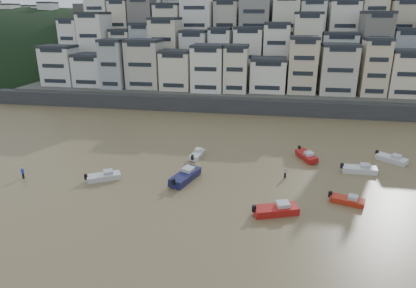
% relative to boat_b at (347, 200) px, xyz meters
% --- Properties ---
extents(sea_strip, '(340.00, 340.00, 0.00)m').
position_rel_boat_b_xyz_m(sea_strip, '(-132.92, 123.28, -0.61)').
color(sea_strip, '#475465').
rests_on(sea_strip, ground).
extents(harbor_wall, '(140.00, 3.00, 3.50)m').
position_rel_boat_b_xyz_m(harbor_wall, '(-12.92, 43.28, 1.13)').
color(harbor_wall, '#38383A').
rests_on(harbor_wall, ground).
extents(hillside, '(141.04, 66.00, 50.00)m').
position_rel_boat_b_xyz_m(hillside, '(-8.19, 83.12, 12.39)').
color(hillside, '#4C4C47').
rests_on(hillside, ground).
extents(headland, '(216.00, 135.00, 53.33)m').
position_rel_boat_b_xyz_m(headland, '(-117.92, 113.28, -0.60)').
color(headland, black).
rests_on(headland, ground).
extents(boat_b, '(4.76, 2.83, 1.23)m').
position_rel_boat_b_xyz_m(boat_b, '(0.00, 0.00, 0.00)').
color(boat_b, '#A72514').
rests_on(boat_b, ground).
extents(boat_d, '(5.45, 1.79, 1.49)m').
position_rel_boat_b_xyz_m(boat_d, '(3.51, 10.52, 0.13)').
color(boat_d, silver).
rests_on(boat_d, ground).
extents(boat_e, '(3.91, 5.87, 1.53)m').
position_rel_boat_b_xyz_m(boat_e, '(-4.00, 14.73, 0.15)').
color(boat_e, maroon).
rests_on(boat_e, ground).
extents(boat_a, '(6.18, 3.85, 1.60)m').
position_rel_boat_b_xyz_m(boat_a, '(-8.88, -4.24, 0.19)').
color(boat_a, '#AA1714').
rests_on(boat_a, ground).
extents(boat_c, '(4.08, 7.17, 1.86)m').
position_rel_boat_b_xyz_m(boat_c, '(-21.80, 3.14, 0.31)').
color(boat_c, '#151743').
rests_on(boat_c, ground).
extents(boat_j, '(5.28, 4.09, 1.40)m').
position_rel_boat_b_xyz_m(boat_j, '(-33.46, 1.28, 0.08)').
color(boat_j, silver).
rests_on(boat_j, ground).
extents(boat_g, '(5.06, 4.58, 1.41)m').
position_rel_boat_b_xyz_m(boat_g, '(9.49, 15.89, 0.09)').
color(boat_g, silver).
rests_on(boat_g, ground).
extents(boat_f, '(2.18, 4.95, 1.30)m').
position_rel_boat_b_xyz_m(boat_f, '(-21.99, 12.54, 0.04)').
color(boat_f, silver).
rests_on(boat_f, ground).
extents(person_blue, '(0.44, 0.44, 1.74)m').
position_rel_boat_b_xyz_m(person_blue, '(-45.35, -0.14, 0.25)').
color(person_blue, '#1A38C9').
rests_on(person_blue, ground).
extents(person_pink, '(0.44, 0.44, 1.74)m').
position_rel_boat_b_xyz_m(person_pink, '(-7.61, 6.74, 0.25)').
color(person_pink, '#C38994').
rests_on(person_pink, ground).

